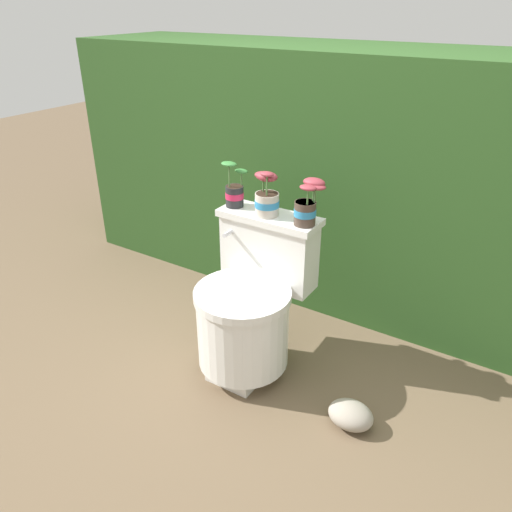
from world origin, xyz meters
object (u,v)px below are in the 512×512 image
potted_plant_left (234,192)px  garden_stone (351,415)px  toilet (250,308)px  potted_plant_middle (307,205)px  potted_plant_midleft (267,197)px

potted_plant_left → garden_stone: (0.73, -0.26, -0.73)m
garden_stone → toilet: bearing=169.7°
potted_plant_middle → garden_stone: 0.87m
potted_plant_middle → garden_stone: potted_plant_middle is taller
potted_plant_left → potted_plant_midleft: 0.17m
potted_plant_left → toilet: bearing=-41.6°
potted_plant_midleft → toilet: bearing=-87.1°
toilet → potted_plant_middle: potted_plant_middle is taller
garden_stone → potted_plant_midleft: bearing=155.8°
toilet → garden_stone: toilet is taller
toilet → potted_plant_midleft: (-0.01, 0.15, 0.48)m
toilet → potted_plant_middle: 0.54m
potted_plant_midleft → potted_plant_middle: potted_plant_midleft is taller
toilet → potted_plant_midleft: size_ratio=3.54×
toilet → potted_plant_left: bearing=138.4°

